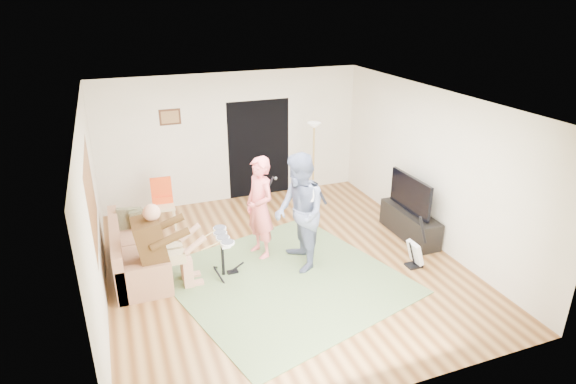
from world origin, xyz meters
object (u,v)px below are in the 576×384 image
at_px(sofa, 134,256).
at_px(television, 410,194).
at_px(guitar_spare, 415,252).
at_px(tv_cabinet, 410,224).
at_px(singer, 260,208).
at_px(torchiere_lamp, 314,149).
at_px(dining_chair, 164,211).
at_px(drum_kit, 223,257).
at_px(guitarist, 299,213).

distance_m(sofa, television, 4.80).
relative_size(guitar_spare, television, 0.78).
height_order(sofa, tv_cabinet, sofa).
height_order(singer, television, singer).
bearing_deg(television, sofa, 173.34).
xyz_separation_m(guitar_spare, torchiere_lamp, (-0.49, 3.04, 0.93)).
bearing_deg(dining_chair, drum_kit, -70.12).
bearing_deg(guitar_spare, sofa, 160.74).
height_order(guitar_spare, tv_cabinet, guitar_spare).
bearing_deg(torchiere_lamp, drum_kit, -138.57).
bearing_deg(drum_kit, sofa, 153.19).
relative_size(sofa, singer, 1.11).
bearing_deg(torchiere_lamp, dining_chair, -177.64).
distance_m(torchiere_lamp, television, 2.33).
distance_m(singer, guitarist, 0.75).
height_order(sofa, singer, singer).
bearing_deg(sofa, television, -6.66).
distance_m(guitarist, torchiere_lamp, 2.69).
xyz_separation_m(singer, guitarist, (0.46, -0.58, 0.08)).
bearing_deg(dining_chair, guitarist, -47.46).
bearing_deg(drum_kit, singer, 29.11).
relative_size(singer, tv_cabinet, 1.24).
distance_m(guitarist, television, 2.25).
relative_size(singer, guitarist, 0.91).
xyz_separation_m(dining_chair, television, (4.09, -1.97, 0.51)).
bearing_deg(torchiere_lamp, singer, -134.31).
height_order(guitarist, guitar_spare, guitarist).
height_order(guitar_spare, television, television).
distance_m(guitar_spare, television, 1.21).
relative_size(sofa, tv_cabinet, 1.38).
relative_size(torchiere_lamp, dining_chair, 1.81).
distance_m(sofa, guitar_spare, 4.52).
xyz_separation_m(dining_chair, tv_cabinet, (4.14, -1.97, -0.09)).
relative_size(guitarist, dining_chair, 2.01).
bearing_deg(guitar_spare, television, 63.35).
xyz_separation_m(drum_kit, guitarist, (1.22, -0.16, 0.63)).
bearing_deg(torchiere_lamp, guitarist, -118.28).
xyz_separation_m(tv_cabinet, television, (-0.05, 0.00, 0.60)).
height_order(drum_kit, dining_chair, dining_chair).
relative_size(torchiere_lamp, television, 1.50).
height_order(sofa, television, television).
xyz_separation_m(guitarist, television, (2.23, 0.26, -0.11)).
height_order(sofa, guitar_spare, guitar_spare).
height_order(drum_kit, television, television).
height_order(guitar_spare, torchiere_lamp, torchiere_lamp).
relative_size(drum_kit, tv_cabinet, 0.53).
xyz_separation_m(guitarist, dining_chair, (-1.86, 2.23, -0.62)).
height_order(sofa, torchiere_lamp, torchiere_lamp).
bearing_deg(singer, television, 67.33).
height_order(sofa, dining_chair, dining_chair).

